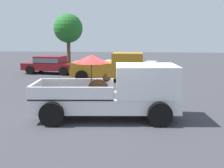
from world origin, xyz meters
TOP-DOWN VIEW (x-y plane):
  - ground_plane at (0.00, 0.00)m, footprint 80.00×80.00m
  - pickup_truck_main at (0.47, 0.05)m, footprint 5.21×2.67m
  - pickup_truck_red at (-0.71, 8.58)m, footprint 4.81×2.18m
  - parked_sedan_near at (-5.71, 11.58)m, footprint 4.50×2.43m
  - parked_sedan_far at (0.12, 13.95)m, footprint 4.54×2.54m
  - tree_by_lot at (-5.54, 16.26)m, footprint 2.62×2.62m

SIDE VIEW (x-z plane):
  - ground_plane at x=0.00m, z-range 0.00..0.00m
  - parked_sedan_near at x=-5.71m, z-range 0.08..1.41m
  - parked_sedan_far at x=0.12m, z-range 0.08..1.41m
  - pickup_truck_red at x=-0.71m, z-range -0.03..1.77m
  - pickup_truck_main at x=0.47m, z-range -0.15..2.09m
  - tree_by_lot at x=-5.54m, z-range 1.07..5.88m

